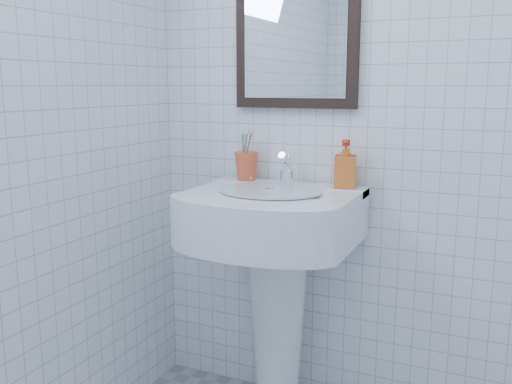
% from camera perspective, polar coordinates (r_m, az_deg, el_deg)
% --- Properties ---
extents(wall_back, '(2.20, 0.02, 2.50)m').
position_cam_1_polar(wall_back, '(2.19, 16.50, 8.11)').
color(wall_back, white).
rests_on(wall_back, ground).
extents(washbasin, '(0.62, 0.45, 0.95)m').
position_cam_1_polar(washbasin, '(2.22, 1.96, -7.47)').
color(washbasin, white).
rests_on(washbasin, ground).
extents(faucet, '(0.05, 0.12, 0.13)m').
position_cam_1_polar(faucet, '(2.24, 3.12, 2.11)').
color(faucet, white).
rests_on(faucet, washbasin).
extents(toothbrush_cup, '(0.10, 0.10, 0.12)m').
position_cam_1_polar(toothbrush_cup, '(2.33, -0.96, 2.61)').
color(toothbrush_cup, '#DF552C').
rests_on(toothbrush_cup, washbasin).
extents(soap_dispenser, '(0.10, 0.10, 0.18)m').
position_cam_1_polar(soap_dispenser, '(2.18, 8.94, 2.79)').
color(soap_dispenser, '#B84411').
rests_on(soap_dispenser, washbasin).
extents(wall_mirror, '(0.50, 0.04, 0.62)m').
position_cam_1_polar(wall_mirror, '(2.30, 4.01, 16.12)').
color(wall_mirror, black).
rests_on(wall_mirror, wall_back).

